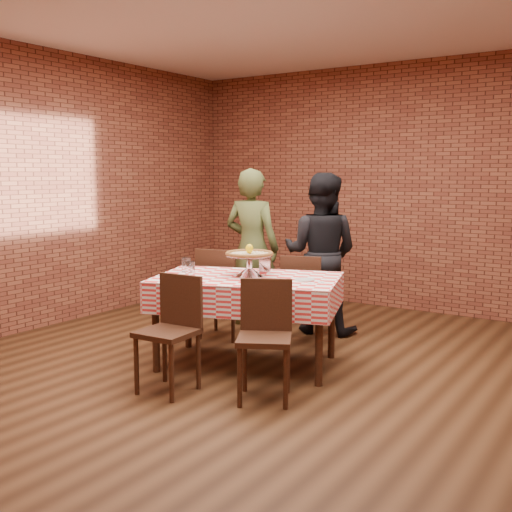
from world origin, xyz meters
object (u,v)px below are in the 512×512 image
object	(u,v)px
diner_black	(321,253)
water_glass_left	(190,269)
pizza	(249,254)
chair_far_left	(224,292)
chair_near_right	(264,342)
condiment_caddy	(265,265)
chair_far_right	(303,298)
table	(247,321)
diner_olive	(252,248)
pizza_stand	(249,266)
water_glass_right	(186,265)
chair_near_left	(167,335)

from	to	relation	value
diner_black	water_glass_left	bearing A→B (deg)	64.64
pizza	chair_far_left	xyz separation A→B (m)	(-0.70, 0.57, -0.50)
chair_near_right	diner_black	xyz separation A→B (m)	(-0.57, 1.93, 0.38)
condiment_caddy	chair_far_right	xyz separation A→B (m)	(0.05, 0.60, -0.40)
chair_far_left	diner_black	distance (m)	1.06
chair_far_right	table	bearing A→B (deg)	66.88
diner_olive	diner_black	world-z (taller)	diner_olive
pizza_stand	water_glass_left	world-z (taller)	pizza_stand
pizza_stand	water_glass_left	xyz separation A→B (m)	(-0.39, -0.30, -0.03)
diner_black	chair_near_right	bearing A→B (deg)	95.03
table	chair_near_right	world-z (taller)	chair_near_right
water_glass_right	chair_far_right	bearing A→B (deg)	56.35
chair_near_left	water_glass_left	bearing A→B (deg)	111.28
table	water_glass_left	distance (m)	0.65
chair_far_left	water_glass_left	bearing A→B (deg)	97.51
pizza_stand	diner_olive	world-z (taller)	diner_olive
pizza	chair_far_right	bearing A→B (deg)	86.69
pizza_stand	chair_far_left	distance (m)	0.98
pizza	chair_far_left	bearing A→B (deg)	140.81
diner_olive	pizza	bearing A→B (deg)	116.02
table	diner_olive	world-z (taller)	diner_olive
table	pizza_stand	world-z (taller)	pizza_stand
table	diner_black	world-z (taller)	diner_black
table	pizza_stand	bearing A→B (deg)	92.57
water_glass_left	condiment_caddy	bearing A→B (deg)	54.01
pizza_stand	condiment_caddy	xyz separation A→B (m)	(0.00, 0.24, -0.02)
table	pizza	world-z (taller)	pizza
pizza_stand	pizza	xyz separation A→B (m)	(0.00, 0.00, 0.10)
chair_near_left	chair_far_right	distance (m)	1.75
condiment_caddy	water_glass_left	bearing A→B (deg)	-150.93
water_glass_right	chair_far_left	world-z (taller)	chair_far_left
chair_near_right	diner_olive	distance (m)	2.23
condiment_caddy	pizza_stand	bearing A→B (deg)	-115.56
chair_far_left	chair_near_left	bearing A→B (deg)	99.75
water_glass_left	chair_near_left	bearing A→B (deg)	-65.46
water_glass_left	chair_far_left	bearing A→B (deg)	109.17
water_glass_left	water_glass_right	distance (m)	0.27
water_glass_right	condiment_caddy	bearing A→B (deg)	31.22
pizza_stand	condiment_caddy	size ratio (longest dim) A/B	3.02
pizza_stand	diner_black	world-z (taller)	diner_black
pizza	chair_near_right	world-z (taller)	pizza
pizza_stand	chair_far_right	xyz separation A→B (m)	(0.05, 0.84, -0.42)
water_glass_left	pizza_stand	bearing A→B (deg)	37.73
chair_near_left	diner_black	bearing A→B (deg)	83.58
pizza_stand	water_glass_right	distance (m)	0.60
water_glass_right	pizza	bearing A→B (deg)	11.43
chair_far_right	chair_near_right	bearing A→B (deg)	89.24
pizza	chair_near_left	size ratio (longest dim) A/B	0.47
pizza	water_glass_left	bearing A→B (deg)	-142.27
diner_olive	chair_far_left	bearing A→B (deg)	86.76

